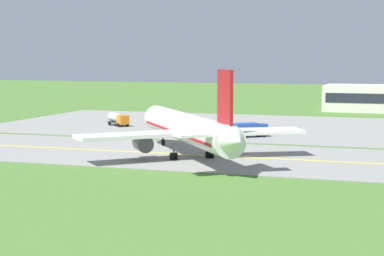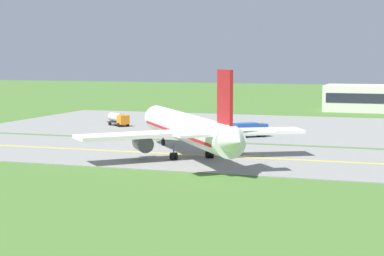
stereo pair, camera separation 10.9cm
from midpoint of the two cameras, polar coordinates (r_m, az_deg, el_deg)
name	(u,v)px [view 2 (the right image)]	position (r m, az deg, el deg)	size (l,w,h in m)	color
ground_plane	(239,158)	(98.01, 3.93, -2.45)	(500.00, 500.00, 0.00)	#47702D
taxiway_strip	(239,157)	(98.00, 3.93, -2.42)	(240.00, 28.00, 0.10)	gray
apron_pad	(345,130)	(137.27, 12.50, -0.12)	(140.00, 52.00, 0.10)	gray
taxiway_centreline	(239,157)	(97.99, 3.93, -2.39)	(220.00, 0.60, 0.01)	yellow
airplane_lead	(188,129)	(96.85, -0.26, -0.07)	(29.00, 33.89, 12.70)	white
service_truck_baggage	(118,119)	(141.26, -6.05, 0.76)	(5.98, 5.32, 2.65)	orange
service_truck_fuel	(174,120)	(136.79, -1.50, 0.62)	(5.97, 5.34, 2.65)	silver
service_truck_pushback	(250,129)	(121.49, 4.82, -0.08)	(5.92, 5.42, 2.60)	#264CA5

